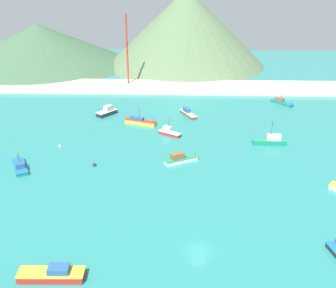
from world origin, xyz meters
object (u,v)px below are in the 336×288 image
object	(u,v)px
fishing_boat_4	(20,166)
fishing_boat_11	(140,122)
fishing_boat_2	(180,159)
fishing_boat_8	(188,113)
buoy_2	(60,146)
fishing_boat_0	(169,132)
fishing_boat_1	(281,102)
fishing_boat_10	(270,141)
fishing_boat_3	(52,274)
fishing_boat_6	(107,112)
radio_tower	(127,51)
buoy_1	(94,165)

from	to	relation	value
fishing_boat_4	fishing_boat_11	bearing A→B (deg)	48.77
fishing_boat_2	fishing_boat_4	xyz separation A→B (m)	(-39.09, -5.12, -0.21)
fishing_boat_8	buoy_2	world-z (taller)	fishing_boat_8
fishing_boat_0	fishing_boat_1	bearing A→B (deg)	36.81
fishing_boat_1	buoy_2	xyz separation A→B (m)	(-68.12, -37.82, -0.60)
fishing_boat_0	fishing_boat_4	xyz separation A→B (m)	(-35.82, -22.22, -0.16)
fishing_boat_8	fishing_boat_10	world-z (taller)	fishing_boat_10
fishing_boat_3	fishing_boat_11	size ratio (longest dim) A/B	1.06
fishing_boat_8	fishing_boat_10	xyz separation A→B (m)	(22.54, -22.00, 0.32)
fishing_boat_1	fishing_boat_8	size ratio (longest dim) A/B	0.90
fishing_boat_6	fishing_boat_4	bearing A→B (deg)	-111.33
fishing_boat_0	fishing_boat_11	bearing A→B (deg)	139.15
fishing_boat_4	fishing_boat_10	distance (m)	66.01
fishing_boat_10	buoy_2	size ratio (longest dim) A/B	10.67
fishing_boat_11	fishing_boat_8	bearing A→B (deg)	29.17
fishing_boat_3	fishing_boat_2	bearing A→B (deg)	64.39
fishing_boat_10	radio_tower	world-z (taller)	radio_tower
fishing_boat_10	buoy_1	world-z (taller)	fishing_boat_10
buoy_2	radio_tower	size ratio (longest dim) A/B	0.03
fishing_boat_0	fishing_boat_2	bearing A→B (deg)	-79.16
fishing_boat_4	buoy_2	distance (m)	14.55
fishing_boat_1	buoy_1	distance (m)	74.52
fishing_boat_4	radio_tower	bearing A→B (deg)	75.72
fishing_boat_1	fishing_boat_11	world-z (taller)	fishing_boat_11
fishing_boat_10	buoy_1	distance (m)	48.23
radio_tower	fishing_boat_11	bearing A→B (deg)	-78.28
fishing_boat_3	buoy_2	bearing A→B (deg)	104.09
buoy_1	fishing_boat_10	bearing A→B (deg)	17.14
fishing_boat_10	fishing_boat_3	bearing A→B (deg)	-130.00
buoy_2	radio_tower	distance (m)	60.66
radio_tower	buoy_2	bearing A→B (deg)	-101.66
fishing_boat_3	buoy_2	size ratio (longest dim) A/B	12.46
fishing_boat_1	fishing_boat_6	distance (m)	60.58
fishing_boat_1	fishing_boat_2	bearing A→B (deg)	-127.48
fishing_boat_3	fishing_boat_4	bearing A→B (deg)	116.79
fishing_boat_2	fishing_boat_8	size ratio (longest dim) A/B	1.03
fishing_boat_0	fishing_boat_2	size ratio (longest dim) A/B	0.77
fishing_boat_11	radio_tower	world-z (taller)	radio_tower
fishing_boat_1	radio_tower	world-z (taller)	radio_tower
fishing_boat_8	fishing_boat_4	bearing A→B (deg)	-137.02
fishing_boat_8	fishing_boat_6	bearing A→B (deg)	-179.77
fishing_boat_10	buoy_2	xyz separation A→B (m)	(-57.76, -3.37, -0.97)
fishing_boat_4	buoy_1	world-z (taller)	fishing_boat_4
fishing_boat_4	fishing_boat_8	bearing A→B (deg)	42.98
fishing_boat_4	buoy_1	size ratio (longest dim) A/B	9.66
fishing_boat_6	fishing_boat_1	bearing A→B (deg)	11.96
buoy_1	fishing_boat_11	bearing A→B (deg)	72.71
fishing_boat_2	fishing_boat_3	distance (m)	46.95
fishing_boat_10	buoy_1	bearing A→B (deg)	-162.86
buoy_1	fishing_boat_6	bearing A→B (deg)	94.47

